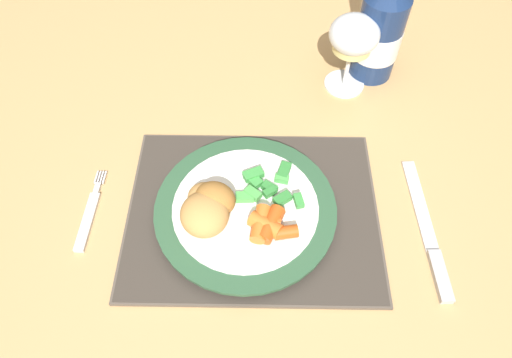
{
  "coord_description": "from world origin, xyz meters",
  "views": [
    {
      "loc": [
        0.01,
        -0.5,
        1.29
      ],
      "look_at": [
        0.0,
        -0.14,
        0.78
      ],
      "focal_mm": 32.0,
      "sensor_mm": 36.0,
      "label": 1
    }
  ],
  "objects_px": {
    "dining_table": "(255,156)",
    "bottle": "(380,28)",
    "dinner_plate": "(246,210)",
    "table_knife": "(429,238)",
    "fork": "(89,215)",
    "wine_glass": "(354,38)"
  },
  "relations": [
    {
      "from": "wine_glass",
      "to": "bottle",
      "type": "relative_size",
      "value": 0.54
    },
    {
      "from": "dinner_plate",
      "to": "bottle",
      "type": "relative_size",
      "value": 1.0
    },
    {
      "from": "dining_table",
      "to": "wine_glass",
      "type": "relative_size",
      "value": 10.22
    },
    {
      "from": "fork",
      "to": "dinner_plate",
      "type": "bearing_deg",
      "value": 0.8
    },
    {
      "from": "bottle",
      "to": "dinner_plate",
      "type": "bearing_deg",
      "value": -124.93
    },
    {
      "from": "fork",
      "to": "bottle",
      "type": "bearing_deg",
      "value": 35.4
    },
    {
      "from": "table_knife",
      "to": "bottle",
      "type": "relative_size",
      "value": 0.88
    },
    {
      "from": "dinner_plate",
      "to": "bottle",
      "type": "xyz_separation_m",
      "value": [
        0.21,
        0.3,
        0.07
      ]
    },
    {
      "from": "fork",
      "to": "bottle",
      "type": "distance_m",
      "value": 0.53
    },
    {
      "from": "dining_table",
      "to": "bottle",
      "type": "relative_size",
      "value": 5.47
    },
    {
      "from": "wine_glass",
      "to": "dinner_plate",
      "type": "bearing_deg",
      "value": -121.35
    },
    {
      "from": "dinner_plate",
      "to": "bottle",
      "type": "height_order",
      "value": "bottle"
    },
    {
      "from": "fork",
      "to": "bottle",
      "type": "relative_size",
      "value": 0.53
    },
    {
      "from": "table_knife",
      "to": "bottle",
      "type": "bearing_deg",
      "value": 96.45
    },
    {
      "from": "dinner_plate",
      "to": "fork",
      "type": "distance_m",
      "value": 0.22
    },
    {
      "from": "wine_glass",
      "to": "bottle",
      "type": "distance_m",
      "value": 0.06
    },
    {
      "from": "fork",
      "to": "wine_glass",
      "type": "distance_m",
      "value": 0.47
    },
    {
      "from": "fork",
      "to": "wine_glass",
      "type": "bearing_deg",
      "value": 35.33
    },
    {
      "from": "fork",
      "to": "dining_table",
      "type": "bearing_deg",
      "value": 37.78
    },
    {
      "from": "table_knife",
      "to": "wine_glass",
      "type": "bearing_deg",
      "value": 106.04
    },
    {
      "from": "fork",
      "to": "table_knife",
      "type": "distance_m",
      "value": 0.47
    },
    {
      "from": "dinner_plate",
      "to": "bottle",
      "type": "bearing_deg",
      "value": 55.07
    }
  ]
}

